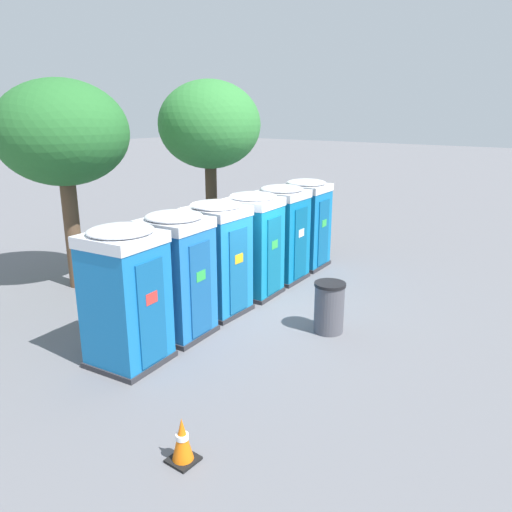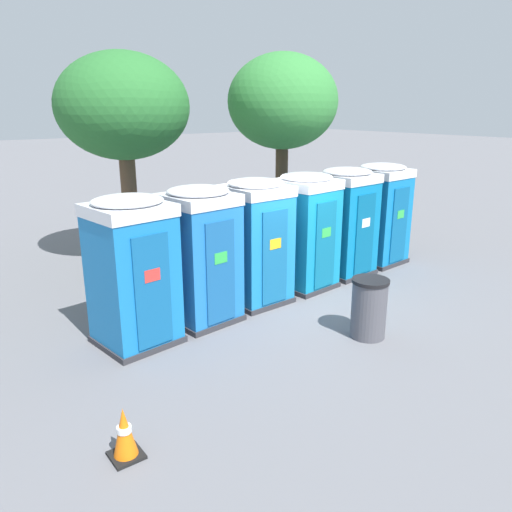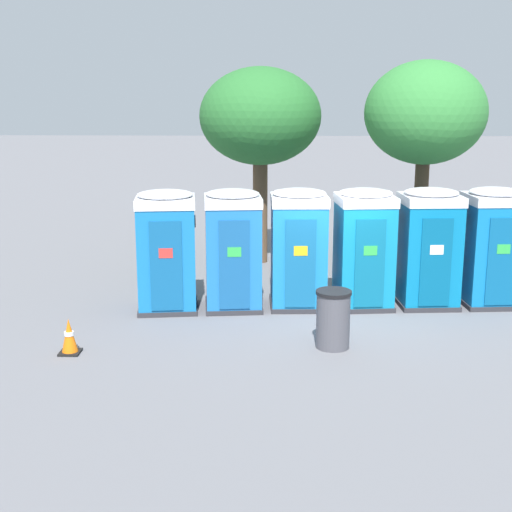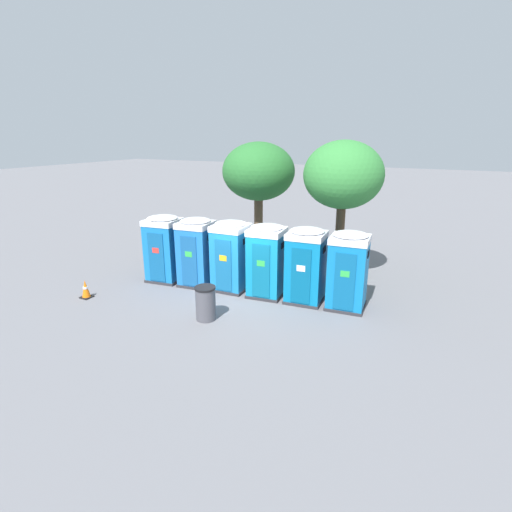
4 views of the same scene
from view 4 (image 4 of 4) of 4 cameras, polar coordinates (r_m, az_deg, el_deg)
name	(u,v)px [view 4 (image 4 of 4)]	position (r m, az deg, el deg)	size (l,w,h in m)	color
ground_plane	(244,296)	(14.09, -1.70, -5.71)	(120.00, 120.00, 0.00)	slate
portapotty_0	(164,248)	(15.60, -12.95, 1.12)	(1.37, 1.34, 2.54)	#2D2D33
portapotty_1	(197,252)	(14.90, -8.48, 0.62)	(1.31, 1.32, 2.54)	#2D2D33
portapotty_2	(231,255)	(14.30, -3.60, 0.08)	(1.24, 1.25, 2.54)	#2D2D33
portapotty_3	(267,260)	(13.73, 1.54, -0.62)	(1.29, 1.31, 2.54)	#2D2D33
portapotty_4	(306,265)	(13.34, 7.13, -1.29)	(1.31, 1.29, 2.54)	#2D2D33
portapotty_5	(348,270)	(13.08, 13.01, -1.99)	(1.31, 1.30, 2.54)	#2D2D33
street_tree_0	(259,172)	(17.76, 0.37, 11.85)	(3.16, 3.16, 5.14)	brown
street_tree_1	(343,176)	(15.31, 12.36, 11.10)	(2.94, 2.94, 5.26)	#4C3826
trash_can	(206,303)	(12.28, -7.21, -6.69)	(0.64, 0.64, 1.06)	#4C4C54
traffic_cone	(86,289)	(15.03, -23.16, -4.38)	(0.36, 0.36, 0.64)	black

